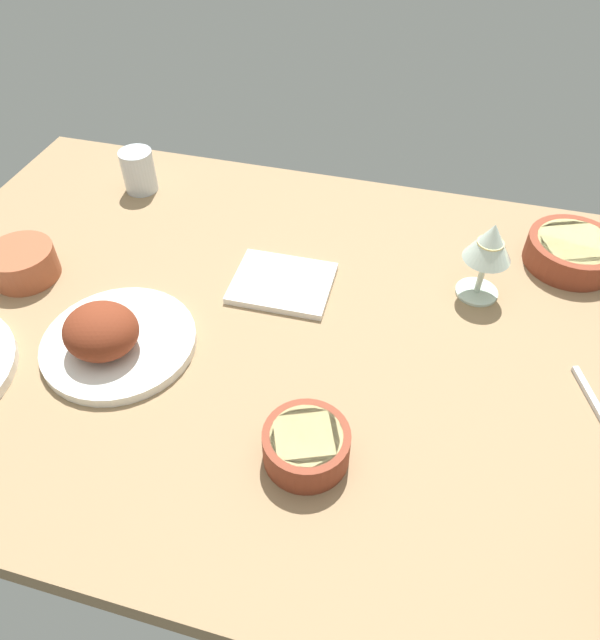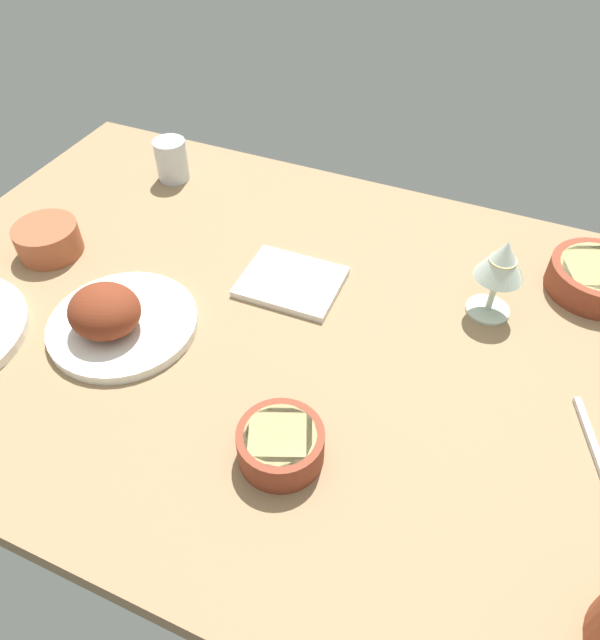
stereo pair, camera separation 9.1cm
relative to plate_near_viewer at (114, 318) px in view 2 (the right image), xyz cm
name	(u,v)px [view 2 (the right image)]	position (x,y,z in cm)	size (l,w,h in cm)	color
dining_table	(300,338)	(-26.03, -11.71, -4.92)	(140.00, 90.00, 4.00)	#937551
plate_near_viewer	(114,318)	(0.00, 0.00, 0.00)	(23.24, 23.24, 8.83)	white
bowl_potatoes	(597,277)	(-67.45, -39.81, -0.24)	(15.65, 15.65, 4.89)	brown
bowl_pasta	(281,444)	(-32.83, 10.22, -0.20)	(11.20, 11.20, 4.97)	brown
bowl_onions	(48,239)	(22.67, -11.68, 0.09)	(11.18, 11.18, 5.53)	#A35133
wine_glass	(502,264)	(-52.32, -27.54, 7.01)	(7.60, 7.60, 14.00)	silver
water_tumbler	(172,160)	(15.59, -41.63, 1.30)	(6.52, 6.52, 8.45)	silver
folded_napkin	(291,282)	(-20.49, -20.74, -2.32)	(16.45, 13.42, 1.20)	white
fork_loose	(594,448)	(-70.08, -6.78, -2.52)	(16.15, 0.90, 0.80)	silver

